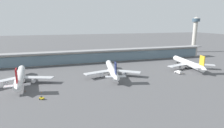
# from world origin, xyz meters

# --- Properties ---
(ground_plane) EXTENTS (1200.00, 1200.00, 0.00)m
(ground_plane) POSITION_xyz_m (0.00, 0.00, 0.00)
(ground_plane) COLOR #515154
(airliner_left_stand) EXTENTS (50.91, 66.55, 17.72)m
(airliner_left_stand) POSITION_xyz_m (-80.21, 7.62, 5.58)
(airliner_left_stand) COLOR white
(airliner_left_stand) RESTS_ON ground
(airliner_centre_stand) EXTENTS (50.42, 66.30, 17.72)m
(airliner_centre_stand) POSITION_xyz_m (-3.64, 7.85, 5.58)
(airliner_centre_stand) COLOR white
(airliner_centre_stand) RESTS_ON ground
(airliner_right_stand) EXTENTS (50.46, 66.32, 17.72)m
(airliner_right_stand) POSITION_xyz_m (81.82, 11.25, 5.58)
(airliner_right_stand) COLOR white
(airliner_right_stand) RESTS_ON ground
(service_truck_near_nose_white) EXTENTS (3.18, 7.53, 3.10)m
(service_truck_near_nose_white) POSITION_xyz_m (58.98, -4.17, 1.69)
(service_truck_near_nose_white) COLOR silver
(service_truck_near_nose_white) RESTS_ON ground
(service_truck_under_wing_blue) EXTENTS (2.32, 3.18, 2.05)m
(service_truck_under_wing_blue) POSITION_xyz_m (10.46, 11.97, 0.87)
(service_truck_under_wing_blue) COLOR #234C9E
(service_truck_under_wing_blue) RESTS_ON ground
(service_truck_mid_apron_yellow) EXTENTS (3.33, 3.00, 2.05)m
(service_truck_mid_apron_yellow) POSITION_xyz_m (-61.88, -30.68, 0.87)
(service_truck_mid_apron_yellow) COLOR yellow
(service_truck_mid_apron_yellow) RESTS_ON ground
(service_truck_by_tail_olive) EXTENTS (6.89, 3.39, 2.70)m
(service_truck_by_tail_olive) POSITION_xyz_m (-8.31, 19.03, 0.81)
(service_truck_by_tail_olive) COLOR olive
(service_truck_by_tail_olive) RESTS_ON ground
(terminal_building) EXTENTS (285.83, 12.80, 15.20)m
(terminal_building) POSITION_xyz_m (0.00, 68.99, 7.87)
(terminal_building) COLOR #B2ADA3
(terminal_building) RESTS_ON ground
(control_tower) EXTENTS (12.00, 12.00, 61.07)m
(control_tower) POSITION_xyz_m (164.76, 102.22, 33.44)
(control_tower) COLOR #B2ADA3
(control_tower) RESTS_ON ground
(safety_cone_charlie) EXTENTS (0.62, 0.62, 0.70)m
(safety_cone_charlie) POSITION_xyz_m (-62.91, -18.46, 0.32)
(safety_cone_charlie) COLOR orange
(safety_cone_charlie) RESTS_ON ground
(safety_cone_delta) EXTENTS (0.62, 0.62, 0.70)m
(safety_cone_delta) POSITION_xyz_m (-74.20, -12.79, 0.32)
(safety_cone_delta) COLOR orange
(safety_cone_delta) RESTS_ON ground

